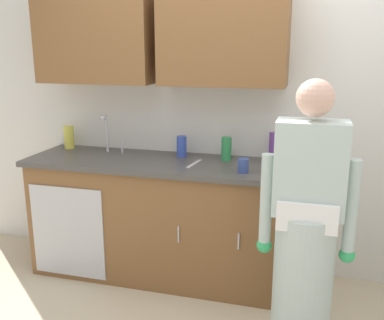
{
  "coord_description": "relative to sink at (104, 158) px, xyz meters",
  "views": [
    {
      "loc": [
        0.59,
        -2.35,
        1.78
      ],
      "look_at": [
        -0.21,
        0.55,
        1.0
      ],
      "focal_mm": 41.27,
      "sensor_mm": 36.0,
      "label": 1
    }
  ],
  "objects": [
    {
      "name": "countertop",
      "position": [
        0.42,
        -0.01,
        -0.01
      ],
      "size": [
        1.96,
        0.66,
        0.04
      ],
      "primitive_type": "cube",
      "color": "#474442",
      "rests_on": "counter_cabinet"
    },
    {
      "name": "bottle_water_short",
      "position": [
        0.95,
        0.13,
        0.1
      ],
      "size": [
        0.08,
        0.08,
        0.18
      ],
      "primitive_type": "cylinder",
      "color": "#2D8C4C",
      "rests_on": "countertop"
    },
    {
      "name": "bottle_dish_liquid",
      "position": [
        1.29,
        0.2,
        0.12
      ],
      "size": [
        0.07,
        0.07,
        0.22
      ],
      "primitive_type": "cylinder",
      "color": "#66388C",
      "rests_on": "countertop"
    },
    {
      "name": "knife_on_counter",
      "position": [
        0.75,
        -0.04,
        0.02
      ],
      "size": [
        0.06,
        0.24,
        0.01
      ],
      "primitive_type": "cube",
      "rotation": [
        0.0,
        0.0,
        1.42
      ],
      "color": "silver",
      "rests_on": "countertop"
    },
    {
      "name": "counter_cabinet",
      "position": [
        0.42,
        -0.01,
        -0.48
      ],
      "size": [
        1.9,
        0.62,
        0.9
      ],
      "color": "brown",
      "rests_on": "ground"
    },
    {
      "name": "bottle_water_tall",
      "position": [
        -0.41,
        0.17,
        0.11
      ],
      "size": [
        0.08,
        0.08,
        0.19
      ],
      "primitive_type": "cylinder",
      "color": "#D8D14C",
      "rests_on": "countertop"
    },
    {
      "name": "bottle_soap",
      "position": [
        0.59,
        0.14,
        0.1
      ],
      "size": [
        0.08,
        0.08,
        0.16
      ],
      "primitive_type": "cylinder",
      "color": "#334CB2",
      "rests_on": "countertop"
    },
    {
      "name": "cup_by_sink",
      "position": [
        1.13,
        -0.17,
        0.06
      ],
      "size": [
        0.08,
        0.08,
        0.1
      ],
      "primitive_type": "cylinder",
      "color": "#33478C",
      "rests_on": "countertop"
    },
    {
      "name": "kitchen_wall_with_uppers",
      "position": [
        0.83,
        0.29,
        0.55
      ],
      "size": [
        4.8,
        0.44,
        2.7
      ],
      "color": "silver",
      "rests_on": "ground"
    },
    {
      "name": "sink",
      "position": [
        0.0,
        0.0,
        0.0
      ],
      "size": [
        0.5,
        0.36,
        0.35
      ],
      "color": "#B7BABF",
      "rests_on": "counter_cabinet"
    },
    {
      "name": "person_at_sink",
      "position": [
        1.57,
        -0.68,
        -0.23
      ],
      "size": [
        0.55,
        0.34,
        1.62
      ],
      "color": "white",
      "rests_on": "ground"
    }
  ]
}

